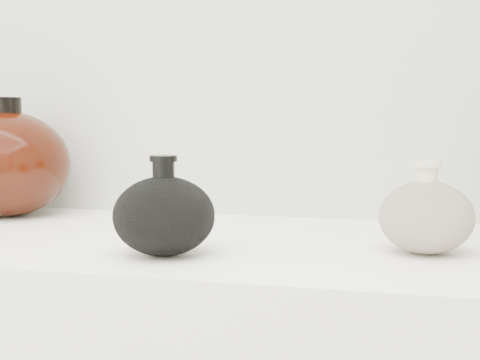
# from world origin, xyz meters

# --- Properties ---
(black_gourd_vase) EXTENTS (0.18, 0.18, 0.13)m
(black_gourd_vase) POSITION_xyz_m (-0.09, 0.82, 0.95)
(black_gourd_vase) COLOR black
(black_gourd_vase) RESTS_ON display_counter
(cream_gourd_vase) EXTENTS (0.15, 0.15, 0.12)m
(cream_gourd_vase) POSITION_xyz_m (0.25, 0.92, 0.95)
(cream_gourd_vase) COLOR beige
(cream_gourd_vase) RESTS_ON display_counter
(left_round_pot) EXTENTS (0.23, 0.23, 0.22)m
(left_round_pot) POSITION_xyz_m (-0.49, 1.08, 1.00)
(left_round_pot) COLOR black
(left_round_pot) RESTS_ON display_counter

